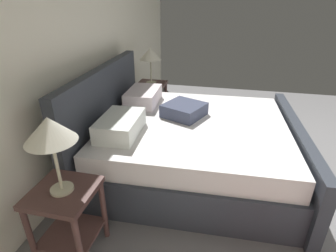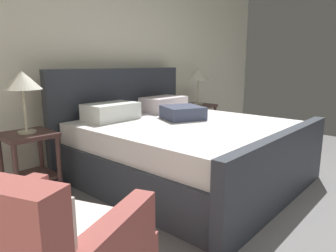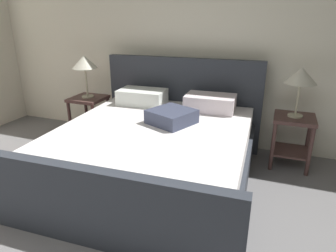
{
  "view_description": "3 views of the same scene",
  "coord_description": "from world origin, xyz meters",
  "px_view_note": "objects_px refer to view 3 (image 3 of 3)",
  "views": [
    {
      "loc": [
        -2.74,
        1.51,
        1.82
      ],
      "look_at": [
        -0.28,
        2.08,
        0.6
      ],
      "focal_mm": 28.49,
      "sensor_mm": 36.0,
      "label": 1
    },
    {
      "loc": [
        -2.52,
        -0.23,
        1.22
      ],
      "look_at": [
        -0.31,
        1.89,
        0.59
      ],
      "focal_mm": 32.62,
      "sensor_mm": 36.0,
      "label": 2
    },
    {
      "loc": [
        0.97,
        -0.77,
        1.67
      ],
      "look_at": [
        -0.04,
        1.93,
        0.59
      ],
      "focal_mm": 32.11,
      "sensor_mm": 36.0,
      "label": 3
    }
  ],
  "objects_px": {
    "bed": "(157,149)",
    "nightstand_left": "(89,111)",
    "nightstand_right": "(292,133)",
    "table_lamp_right": "(301,77)",
    "table_lamp_left": "(85,63)"
  },
  "relations": [
    {
      "from": "bed",
      "to": "nightstand_left",
      "type": "distance_m",
      "value": 1.5
    },
    {
      "from": "table_lamp_right",
      "to": "nightstand_right",
      "type": "bearing_deg",
      "value": -135.0
    },
    {
      "from": "bed",
      "to": "table_lamp_right",
      "type": "distance_m",
      "value": 1.7
    },
    {
      "from": "nightstand_right",
      "to": "table_lamp_left",
      "type": "relative_size",
      "value": 1.06
    },
    {
      "from": "bed",
      "to": "nightstand_right",
      "type": "relative_size",
      "value": 3.72
    },
    {
      "from": "table_lamp_left",
      "to": "nightstand_left",
      "type": "bearing_deg",
      "value": -53.13
    },
    {
      "from": "nightstand_right",
      "to": "table_lamp_right",
      "type": "xyz_separation_m",
      "value": [
        0.0,
        0.0,
        0.64
      ]
    },
    {
      "from": "table_lamp_right",
      "to": "nightstand_left",
      "type": "xyz_separation_m",
      "value": [
        -2.64,
        -0.11,
        -0.64
      ]
    },
    {
      "from": "nightstand_left",
      "to": "nightstand_right",
      "type": "bearing_deg",
      "value": 2.36
    },
    {
      "from": "bed",
      "to": "nightstand_left",
      "type": "xyz_separation_m",
      "value": [
        -1.32,
        0.71,
        0.06
      ]
    },
    {
      "from": "table_lamp_right",
      "to": "nightstand_left",
      "type": "bearing_deg",
      "value": -177.64
    },
    {
      "from": "bed",
      "to": "table_lamp_left",
      "type": "xyz_separation_m",
      "value": [
        -1.32,
        0.71,
        0.72
      ]
    },
    {
      "from": "nightstand_right",
      "to": "table_lamp_right",
      "type": "bearing_deg",
      "value": 45.0
    },
    {
      "from": "nightstand_right",
      "to": "bed",
      "type": "bearing_deg",
      "value": -148.04
    },
    {
      "from": "table_lamp_left",
      "to": "bed",
      "type": "bearing_deg",
      "value": -28.49
    }
  ]
}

